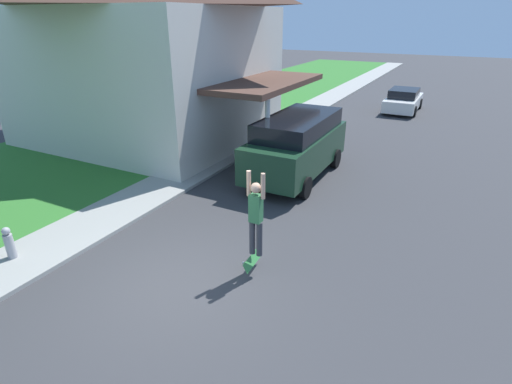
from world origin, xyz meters
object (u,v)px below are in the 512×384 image
object	(u,v)px
car_down_street	(403,100)
skateboard	(252,261)
skateboarder	(256,214)
suv_parked	(297,144)
fire_hydrant	(9,243)

from	to	relation	value
car_down_street	skateboard	xyz separation A→B (m)	(-0.21, -18.44, -0.36)
skateboarder	skateboard	size ratio (longest dim) A/B	2.45
suv_parked	skateboard	bearing A→B (deg)	-76.88
suv_parked	fire_hydrant	distance (m)	8.82
suv_parked	car_down_street	world-z (taller)	suv_parked
car_down_street	skateboarder	xyz separation A→B (m)	(-0.12, -18.41, 0.81)
skateboarder	car_down_street	bearing A→B (deg)	89.63
skateboarder	skateboard	xyz separation A→B (m)	(-0.09, -0.03, -1.17)
skateboarder	fire_hydrant	xyz separation A→B (m)	(-5.15, -2.20, -0.97)
skateboard	skateboarder	bearing A→B (deg)	16.01
suv_parked	car_down_street	bearing A→B (deg)	82.98
skateboard	car_down_street	bearing A→B (deg)	89.35
fire_hydrant	skateboarder	bearing A→B (deg)	23.18
car_down_street	skateboard	distance (m)	18.44
car_down_street	suv_parked	bearing A→B (deg)	-97.02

